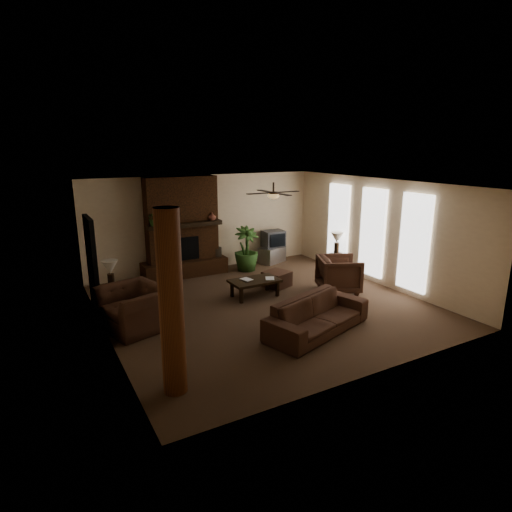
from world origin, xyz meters
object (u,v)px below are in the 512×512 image
lamp_right (337,239)px  tv_stand (272,255)px  coffee_table (255,282)px  floor_vase (216,257)px  ottoman (277,279)px  side_table_right (336,264)px  log_column (171,304)px  armchair_left (134,301)px  sofa (318,310)px  side_table_left (113,301)px  lamp_left (110,269)px  armchair_right (339,273)px  floor_plant (246,258)px

lamp_right → tv_stand: bearing=119.0°
coffee_table → floor_vase: (0.07, 2.50, 0.06)m
ottoman → floor_vase: floor_vase is taller
coffee_table → side_table_right: side_table_right is taller
log_column → ottoman: bearing=41.2°
ottoman → armchair_left: bearing=-167.8°
sofa → tv_stand: sofa is taller
ottoman → side_table_left: (-4.13, 0.21, 0.08)m
tv_stand → side_table_right: (1.04, -1.91, 0.03)m
lamp_right → sofa: bearing=-134.4°
ottoman → lamp_right: bearing=5.9°
armchair_left → side_table_left: 1.11m
log_column → coffee_table: bearing=45.0°
armchair_left → ottoman: armchair_left is taller
coffee_table → side_table_left: side_table_left is taller
sofa → lamp_left: (-3.37, 3.00, 0.54)m
tv_stand → side_table_left: 5.59m
armchair_left → ottoman: 4.01m
armchair_right → side_table_right: 1.68m
side_table_left → lamp_right: 6.34m
floor_vase → side_table_left: size_ratio=1.40×
floor_vase → lamp_left: size_ratio=1.18×
armchair_left → coffee_table: 3.06m
armchair_right → side_table_left: 5.45m
tv_stand → floor_vase: size_ratio=1.10×
coffee_table → lamp_right: size_ratio=1.85×
floor_plant → lamp_right: lamp_right is taller
side_table_left → lamp_left: lamp_left is taller
armchair_right → lamp_left: lamp_left is taller
log_column → sofa: 3.37m
log_column → lamp_left: size_ratio=4.31×
ottoman → floor_plant: bearing=90.3°
armchair_left → side_table_left: size_ratio=2.39×
armchair_left → lamp_left: lamp_left is taller
log_column → lamp_right: log_column is taller
sofa → armchair_right: size_ratio=2.35×
ottoman → tv_stand: tv_stand is taller
sofa → log_column: bearing=174.8°
floor_plant → side_table_left: 4.39m
tv_stand → floor_plant: (-1.13, -0.40, 0.12)m
coffee_table → side_table_right: (3.05, 0.59, -0.10)m
coffee_table → tv_stand: bearing=51.3°
lamp_left → floor_vase: bearing=29.5°
coffee_table → armchair_right: bearing=-19.7°
lamp_left → lamp_right: (6.30, -0.00, 0.00)m
log_column → tv_stand: 7.60m
floor_vase → ottoman: bearing=-68.9°
log_column → coffee_table: log_column is taller
log_column → side_table_right: bearing=30.8°
side_table_right → lamp_left: bearing=179.7°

